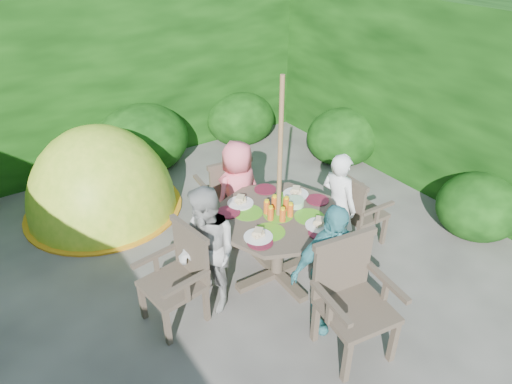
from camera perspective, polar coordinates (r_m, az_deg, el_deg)
ground at (r=4.70m, az=-4.83°, el=-14.18°), size 60.00×60.00×0.00m
hedge_enclosure at (r=5.00m, az=-13.11°, el=5.62°), size 9.00×9.00×2.50m
patio_table at (r=4.64m, az=2.81°, el=-4.10°), size 1.39×1.39×0.94m
parasol_pole at (r=4.40m, az=2.91°, el=0.57°), size 0.05×0.05×2.20m
garden_chair_right at (r=5.35m, az=12.47°, el=-2.07°), size 0.49×0.55×0.88m
garden_chair_left at (r=4.34m, az=-9.62°, el=-10.20°), size 0.57×0.62×0.93m
garden_chair_back at (r=5.51m, az=-3.82°, el=0.07°), size 0.61×0.56×0.94m
garden_chair_front at (r=4.07m, az=11.81°, el=-12.69°), size 0.70×0.64×1.04m
child_right at (r=5.09m, az=10.20°, el=-1.64°), size 0.36×0.49×1.25m
child_left at (r=4.32m, az=-6.08°, el=-7.41°), size 0.54×0.67×1.31m
child_back at (r=5.22m, az=-2.23°, el=-0.12°), size 0.67×0.50×1.26m
child_front at (r=4.15m, az=9.14°, el=-9.49°), size 0.81×0.44×1.31m
dome_tent at (r=6.40m, az=-18.29°, el=-2.10°), size 2.03×2.03×2.31m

